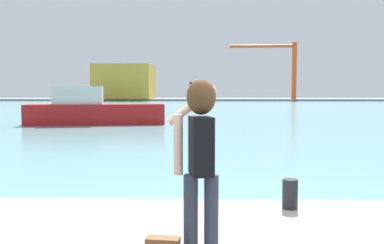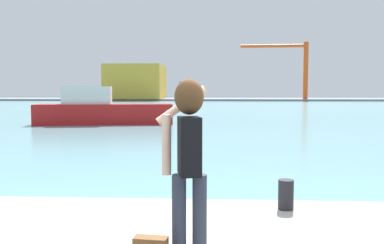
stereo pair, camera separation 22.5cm
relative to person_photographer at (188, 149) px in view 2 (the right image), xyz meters
The scene contains 8 objects.
ground_plane 50.24m from the person_photographer, 89.64° to the left, with size 220.00×220.00×0.00m, color #334751.
harbor_water 52.24m from the person_photographer, 89.65° to the left, with size 140.00×100.00×0.02m, color #6BA8B2.
far_shore_dock 92.23m from the person_photographer, 89.80° to the left, with size 140.00×20.00×0.44m, color gray.
person_photographer is the anchor object (origin of this frame).
harbor_bollard 2.30m from the person_photographer, 54.64° to the left, with size 0.21×0.21×0.41m, color black.
boat_moored 22.86m from the person_photographer, 107.44° to the left, with size 8.62×3.49×2.37m.
warehouse_left 89.65m from the person_photographer, 101.10° to the left, with size 12.15×12.38×7.35m, color gold.
port_crane 88.55m from the person_photographer, 78.89° to the left, with size 14.31×1.54×12.05m.
Camera 2 is at (-0.06, -4.19, 2.09)m, focal length 39.10 mm.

